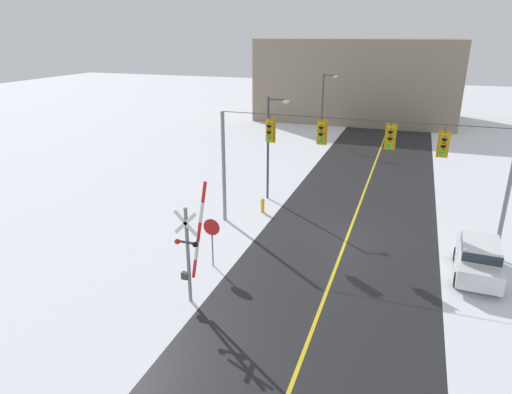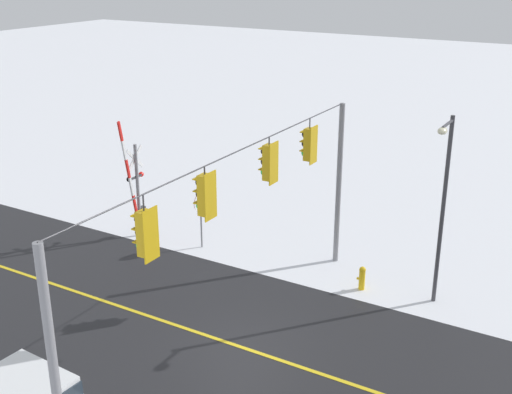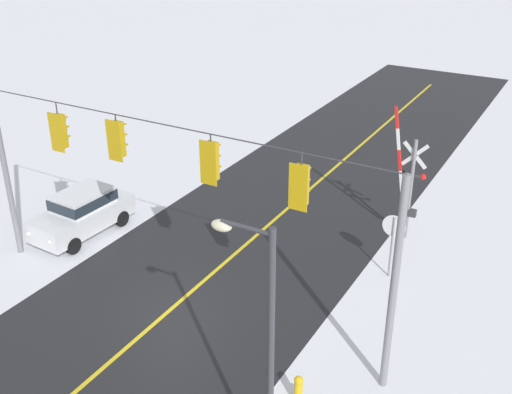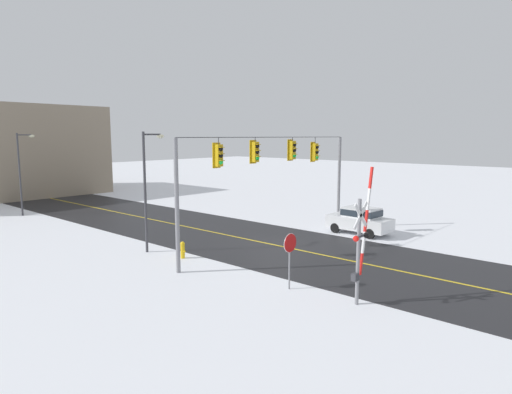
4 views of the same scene
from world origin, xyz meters
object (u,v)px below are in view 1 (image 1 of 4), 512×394
at_px(railroad_crossing, 189,249).
at_px(parked_car_white, 479,257).
at_px(streetlamp_near, 271,139).
at_px(streetlamp_far, 325,102).
at_px(fire_hydrant, 263,205).
at_px(stop_sign, 212,232).

height_order(railroad_crossing, parked_car_white, railroad_crossing).
xyz_separation_m(streetlamp_near, streetlamp_far, (0.00, 16.84, 0.00)).
distance_m(parked_car_white, streetlamp_near, 13.54).
height_order(parked_car_white, streetlamp_far, streetlamp_far).
bearing_deg(fire_hydrant, parked_car_white, -19.62).
relative_size(railroad_crossing, parked_car_white, 1.20).
height_order(parked_car_white, streetlamp_near, streetlamp_near).
height_order(parked_car_white, fire_hydrant, parked_car_white).
relative_size(parked_car_white, fire_hydrant, 4.85).
relative_size(stop_sign, railroad_crossing, 0.46).
xyz_separation_m(parked_car_white, streetlamp_far, (-11.53, 23.30, 2.96)).
height_order(stop_sign, streetlamp_far, streetlamp_far).
distance_m(stop_sign, streetlamp_far, 26.36).
xyz_separation_m(railroad_crossing, streetlamp_near, (-0.63, 12.34, 1.57)).
bearing_deg(streetlamp_far, streetlamp_near, -90.00).
bearing_deg(stop_sign, streetlamp_near, 91.25).
height_order(railroad_crossing, streetlamp_near, streetlamp_near).
xyz_separation_m(stop_sign, streetlamp_near, (-0.21, 9.42, 2.20)).
bearing_deg(stop_sign, parked_car_white, 14.68).
bearing_deg(railroad_crossing, streetlamp_far, 91.24).
bearing_deg(parked_car_white, streetlamp_near, 150.74).
height_order(railroad_crossing, fire_hydrant, railroad_crossing).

